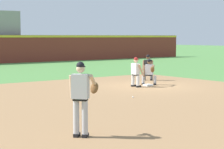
{
  "coord_description": "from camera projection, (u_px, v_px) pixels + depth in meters",
  "views": [
    {
      "loc": [
        -14.49,
        -16.22,
        2.47
      ],
      "look_at": [
        -6.14,
        -5.15,
        1.26
      ],
      "focal_mm": 70.0,
      "sensor_mm": 36.0,
      "label": 1
    }
  ],
  "objects": [
    {
      "name": "ground_plane",
      "position": [
        148.0,
        86.0,
        21.81
      ],
      "size": [
        160.0,
        160.0,
        0.0
      ],
      "primitive_type": "plane",
      "color": "#518942"
    },
    {
      "name": "infield_dirt_patch",
      "position": [
        126.0,
        103.0,
        16.25
      ],
      "size": [
        18.0,
        18.0,
        0.01
      ],
      "primitive_type": "cube",
      "color": "#9E754C",
      "rests_on": "ground"
    },
    {
      "name": "first_base_bag",
      "position": [
        148.0,
        85.0,
        21.8
      ],
      "size": [
        0.38,
        0.38,
        0.09
      ],
      "primitive_type": "cube",
      "color": "white",
      "rests_on": "ground"
    },
    {
      "name": "baseball",
      "position": [
        133.0,
        97.0,
        17.5
      ],
      "size": [
        0.07,
        0.07,
        0.07
      ],
      "primitive_type": "sphere",
      "color": "white",
      "rests_on": "ground"
    },
    {
      "name": "pitcher",
      "position": [
        81.0,
        94.0,
        10.65
      ],
      "size": [
        0.85,
        0.56,
        1.86
      ],
      "color": "black",
      "rests_on": "ground"
    },
    {
      "name": "first_baseman",
      "position": [
        149.0,
        71.0,
        22.15
      ],
      "size": [
        0.77,
        1.07,
        1.34
      ],
      "color": "black",
      "rests_on": "ground"
    },
    {
      "name": "baserunner",
      "position": [
        136.0,
        71.0,
        21.31
      ],
      "size": [
        0.45,
        0.6,
        1.46
      ],
      "color": "black",
      "rests_on": "ground"
    },
    {
      "name": "umpire",
      "position": [
        148.0,
        66.0,
        24.55
      ],
      "size": [
        0.66,
        0.68,
        1.46
      ],
      "color": "black",
      "rests_on": "ground"
    }
  ]
}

